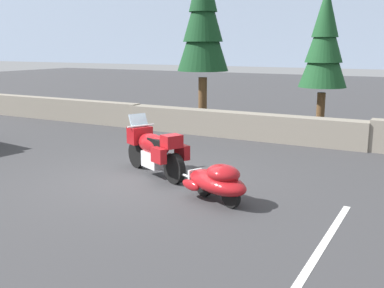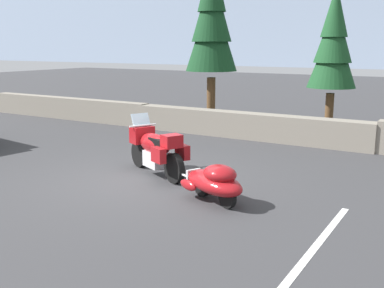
# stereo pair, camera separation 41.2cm
# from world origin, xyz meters

# --- Properties ---
(ground_plane) EXTENTS (80.00, 80.00, 0.00)m
(ground_plane) POSITION_xyz_m (0.00, 0.00, 0.00)
(ground_plane) COLOR #38383A
(stone_guard_wall) EXTENTS (24.00, 0.60, 0.91)m
(stone_guard_wall) POSITION_xyz_m (0.20, 5.44, 0.43)
(stone_guard_wall) COLOR gray
(stone_guard_wall) RESTS_ON ground
(touring_motorcycle) EXTENTS (2.14, 1.34, 1.33)m
(touring_motorcycle) POSITION_xyz_m (0.03, 0.43, 0.62)
(touring_motorcycle) COLOR black
(touring_motorcycle) RESTS_ON ground
(car_shaped_trailer) EXTENTS (2.14, 1.30, 0.76)m
(car_shaped_trailer) POSITION_xyz_m (2.10, -0.59, 0.41)
(car_shaped_trailer) COLOR black
(car_shaped_trailer) RESTS_ON ground
(pine_tree_tall) EXTENTS (1.84, 1.84, 6.22)m
(pine_tree_tall) POSITION_xyz_m (-2.04, 6.85, 3.89)
(pine_tree_tall) COLOR brown
(pine_tree_tall) RESTS_ON ground
(pine_tree_far_right) EXTENTS (1.56, 1.56, 4.85)m
(pine_tree_far_right) POSITION_xyz_m (2.15, 7.30, 3.03)
(pine_tree_far_right) COLOR brown
(pine_tree_far_right) RESTS_ON ground
(parking_stripe_marker) EXTENTS (0.12, 3.60, 0.01)m
(parking_stripe_marker) POSITION_xyz_m (4.34, -1.50, 0.00)
(parking_stripe_marker) COLOR silver
(parking_stripe_marker) RESTS_ON ground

